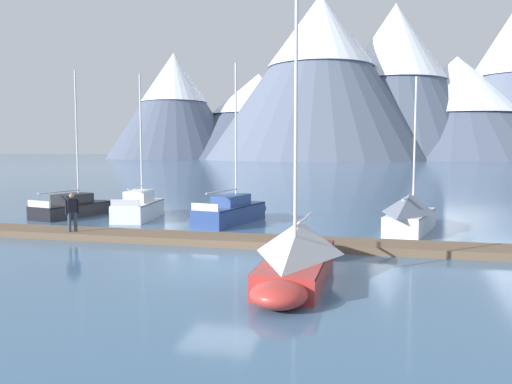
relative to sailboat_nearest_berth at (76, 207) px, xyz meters
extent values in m
plane|color=#426689|center=(11.74, -10.69, -0.54)|extent=(700.00, 700.00, 0.00)
cone|color=#4C566B|center=(-60.97, 177.57, 21.69)|extent=(57.57, 57.57, 44.45)
cone|color=white|center=(-60.97, 177.57, 33.61)|extent=(28.15, 28.15, 20.70)
cone|color=#424C60|center=(-27.73, 194.70, 18.09)|extent=(85.13, 85.13, 37.25)
cone|color=white|center=(-27.73, 194.70, 27.73)|extent=(43.36, 43.36, 18.07)
cone|color=slate|center=(1.25, 170.09, 30.79)|extent=(89.07, 89.07, 62.65)
cone|color=white|center=(1.25, 170.09, 48.33)|extent=(41.30, 41.30, 27.67)
cone|color=#4C566B|center=(29.82, 183.50, 30.14)|extent=(77.63, 77.63, 61.36)
cone|color=white|center=(29.82, 183.50, 45.56)|extent=(40.68, 40.68, 30.62)
cone|color=#4C566B|center=(53.81, 186.46, 19.64)|extent=(88.62, 88.62, 40.35)
cone|color=white|center=(53.81, 186.46, 28.28)|extent=(53.44, 53.44, 23.17)
cube|color=brown|center=(11.74, -6.69, -0.39)|extent=(28.99, 3.08, 0.30)
cylinder|color=#38383D|center=(11.71, -7.54, -0.42)|extent=(27.76, 1.28, 0.24)
cylinder|color=#38383D|center=(11.78, -5.83, -0.42)|extent=(27.76, 1.28, 0.24)
cube|color=black|center=(-0.10, -0.37, -0.15)|extent=(3.04, 4.90, 0.77)
ellipsoid|color=black|center=(0.59, 2.05, -0.15)|extent=(1.88, 1.70, 0.73)
cube|color=black|center=(-0.10, -0.37, 0.19)|extent=(3.06, 4.82, 0.06)
cylinder|color=silver|center=(0.05, 0.18, 4.09)|extent=(0.10, 0.10, 7.71)
cylinder|color=silver|center=(-0.34, -1.18, 0.98)|extent=(0.85, 2.73, 0.08)
cube|color=black|center=(-0.07, -0.26, 0.51)|extent=(1.82, 2.33, 0.56)
cube|color=silver|center=(-0.71, -2.48, 0.41)|extent=(1.64, 0.56, 0.36)
cube|color=white|center=(4.17, -0.51, -0.06)|extent=(2.19, 4.75, 0.96)
ellipsoid|color=white|center=(3.86, 2.06, -0.06)|extent=(1.60, 1.83, 0.91)
cube|color=slate|center=(4.17, -0.51, 0.38)|extent=(2.22, 4.66, 0.06)
cylinder|color=silver|center=(4.09, 0.13, 4.01)|extent=(0.10, 0.10, 7.17)
cylinder|color=silver|center=(4.23, -1.06, 1.29)|extent=(0.36, 2.39, 0.08)
cube|color=white|center=(4.15, -0.39, 0.74)|extent=(1.40, 2.19, 0.65)
cube|color=silver|center=(4.42, -2.71, 0.60)|extent=(1.50, 0.27, 0.36)
cube|color=navy|center=(9.61, -1.02, -0.06)|extent=(2.84, 5.63, 0.94)
ellipsoid|color=navy|center=(10.29, 1.86, -0.06)|extent=(1.71, 1.81, 0.90)
cube|color=#121D39|center=(9.61, -1.02, 0.37)|extent=(2.85, 5.53, 0.06)
cylinder|color=silver|center=(9.77, -0.37, 4.17)|extent=(0.10, 0.10, 7.52)
cylinder|color=silver|center=(9.40, -1.91, 1.23)|extent=(0.81, 3.11, 0.08)
cube|color=#2F4A8A|center=(9.64, -0.89, 0.68)|extent=(1.68, 2.63, 0.55)
cube|color=silver|center=(9.01, -3.57, 0.59)|extent=(1.46, 0.44, 0.36)
cube|color=#B2332D|center=(14.46, -11.64, -0.18)|extent=(1.90, 5.58, 0.71)
ellipsoid|color=#B2332D|center=(14.35, -14.66, -0.18)|extent=(1.50, 1.56, 0.67)
cube|color=#501614|center=(14.46, -11.64, 0.13)|extent=(1.94, 5.47, 0.06)
cylinder|color=silver|center=(14.44, -12.21, 4.31)|extent=(0.10, 0.10, 8.29)
cylinder|color=silver|center=(14.51, -10.46, 1.09)|extent=(0.21, 3.51, 0.08)
pyramid|color=silver|center=(14.48, -11.22, 0.67)|extent=(2.11, 4.48, 1.00)
cube|color=silver|center=(18.69, -1.91, -0.07)|extent=(2.91, 5.25, 0.92)
ellipsoid|color=silver|center=(19.48, 0.83, -0.07)|extent=(1.85, 2.28, 0.88)
cube|color=slate|center=(18.69, -1.91, 0.35)|extent=(2.92, 5.16, 0.06)
cylinder|color=silver|center=(18.85, -1.35, 3.60)|extent=(0.10, 0.10, 6.43)
cylinder|color=silver|center=(18.51, -2.54, 1.13)|extent=(0.76, 2.41, 0.08)
pyramid|color=slate|center=(18.59, -2.27, 0.83)|extent=(2.87, 4.35, 0.89)
cylinder|color=#384256|center=(3.87, -6.93, 0.19)|extent=(0.14, 0.14, 0.86)
cylinder|color=#384256|center=(4.06, -6.76, 0.19)|extent=(0.14, 0.14, 0.86)
cube|color=black|center=(3.96, -6.85, 0.92)|extent=(0.43, 0.42, 0.60)
sphere|color=#A37556|center=(3.96, -6.85, 1.34)|extent=(0.22, 0.22, 0.22)
cylinder|color=black|center=(3.78, -7.02, 0.85)|extent=(0.09, 0.09, 0.62)
cylinder|color=black|center=(4.15, -6.68, 0.85)|extent=(0.09, 0.09, 0.62)
camera|label=1|loc=(16.21, -26.57, 3.37)|focal=35.20mm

